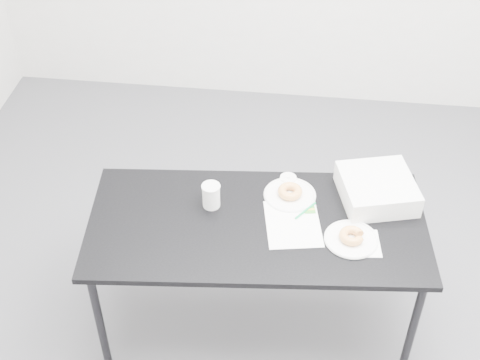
# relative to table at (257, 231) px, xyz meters

# --- Properties ---
(floor) EXTENTS (4.00, 4.00, 0.00)m
(floor) POSITION_rel_table_xyz_m (-0.05, 0.10, -0.65)
(floor) COLOR #515156
(floor) RESTS_ON ground
(table) EXTENTS (1.59, 0.86, 0.70)m
(table) POSITION_rel_table_xyz_m (0.00, 0.00, 0.00)
(table) COLOR black
(table) RESTS_ON floor
(scorecard) EXTENTS (0.29, 0.35, 0.00)m
(scorecard) POSITION_rel_table_xyz_m (0.16, 0.01, 0.05)
(scorecard) COLOR white
(scorecard) RESTS_ON table
(logo_patch) EXTENTS (0.06, 0.06, 0.00)m
(logo_patch) POSITION_rel_table_xyz_m (0.23, 0.11, 0.06)
(logo_patch) COLOR green
(logo_patch) RESTS_ON scorecard
(pen) EXTENTS (0.09, 0.12, 0.01)m
(pen) POSITION_rel_table_xyz_m (0.21, 0.10, 0.06)
(pen) COLOR #0D9951
(pen) RESTS_ON scorecard
(napkin) EXTENTS (0.18, 0.18, 0.00)m
(napkin) POSITION_rel_table_xyz_m (0.46, -0.07, 0.05)
(napkin) COLOR white
(napkin) RESTS_ON table
(plate_near) EXTENTS (0.24, 0.24, 0.01)m
(plate_near) POSITION_rel_table_xyz_m (0.42, -0.06, 0.06)
(plate_near) COLOR white
(plate_near) RESTS_ON napkin
(donut_near) EXTENTS (0.12, 0.12, 0.04)m
(donut_near) POSITION_rel_table_xyz_m (0.42, -0.06, 0.08)
(donut_near) COLOR #DC8846
(donut_near) RESTS_ON plate_near
(plate_far) EXTENTS (0.25, 0.25, 0.01)m
(plate_far) POSITION_rel_table_xyz_m (0.13, 0.20, 0.06)
(plate_far) COLOR white
(plate_far) RESTS_ON table
(donut_far) EXTENTS (0.12, 0.12, 0.04)m
(donut_far) POSITION_rel_table_xyz_m (0.13, 0.20, 0.08)
(donut_far) COLOR #DC8846
(donut_far) RESTS_ON plate_far
(coffee_cup) EXTENTS (0.08, 0.08, 0.12)m
(coffee_cup) POSITION_rel_table_xyz_m (-0.22, 0.09, 0.11)
(coffee_cup) COLOR white
(coffee_cup) RESTS_ON table
(cup_lid) EXTENTS (0.08, 0.08, 0.01)m
(cup_lid) POSITION_rel_table_xyz_m (0.12, 0.32, 0.06)
(cup_lid) COLOR white
(cup_lid) RESTS_ON table
(bakery_box) EXTENTS (0.40, 0.40, 0.11)m
(bakery_box) POSITION_rel_table_xyz_m (0.54, 0.23, 0.11)
(bakery_box) COLOR white
(bakery_box) RESTS_ON table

